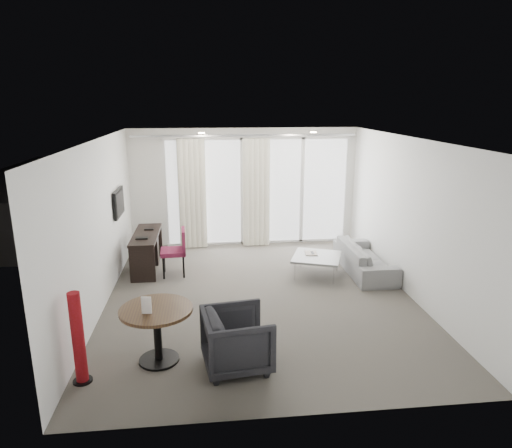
{
  "coord_description": "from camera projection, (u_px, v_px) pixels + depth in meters",
  "views": [
    {
      "loc": [
        -0.83,
        -6.98,
        3.18
      ],
      "look_at": [
        0.0,
        0.6,
        1.1
      ],
      "focal_mm": 32.0,
      "sensor_mm": 36.0,
      "label": 1
    }
  ],
  "objects": [
    {
      "name": "curtain_left",
      "position": [
        192.0,
        194.0,
        9.88
      ],
      "size": [
        0.6,
        0.2,
        2.38
      ],
      "primitive_type": null,
      "color": "white",
      "rests_on": "ground"
    },
    {
      "name": "magazine",
      "position": [
        311.0,
        255.0,
        8.6
      ],
      "size": [
        0.23,
        0.28,
        0.01
      ],
      "primitive_type": null,
      "rotation": [
        0.0,
        0.0,
        -0.11
      ],
      "color": "gray",
      "rests_on": "coffee_table"
    },
    {
      "name": "window_panel",
      "position": [
        258.0,
        191.0,
        10.19
      ],
      "size": [
        4.0,
        0.02,
        2.38
      ],
      "primitive_type": null,
      "color": "white",
      "rests_on": "ground"
    },
    {
      "name": "ceiling",
      "position": [
        260.0,
        139.0,
        6.93
      ],
      "size": [
        5.0,
        6.0,
        0.0
      ],
      "primitive_type": "cube",
      "color": "white",
      "rests_on": "ground"
    },
    {
      "name": "terrace_slab",
      "position": [
        251.0,
        227.0,
        11.98
      ],
      "size": [
        5.6,
        3.0,
        0.12
      ],
      "primitive_type": "cube",
      "color": "#4D4D50",
      "rests_on": "ground"
    },
    {
      "name": "round_table",
      "position": [
        158.0,
        335.0,
        5.66
      ],
      "size": [
        0.96,
        0.96,
        0.72
      ],
      "primitive_type": null,
      "rotation": [
        0.0,
        0.0,
        0.08
      ],
      "color": "#3F2917",
      "rests_on": "floor"
    },
    {
      "name": "coffee_table",
      "position": [
        316.0,
        266.0,
        8.51
      ],
      "size": [
        1.09,
        1.09,
        0.38
      ],
      "primitive_type": null,
      "rotation": [
        0.0,
        0.0,
        -0.36
      ],
      "color": "gray",
      "rests_on": "floor"
    },
    {
      "name": "rattan_table",
      "position": [
        279.0,
        220.0,
        11.4
      ],
      "size": [
        0.57,
        0.57,
        0.55
      ],
      "primitive_type": null,
      "rotation": [
        0.0,
        0.0,
        -0.05
      ],
      "color": "#533721",
      "rests_on": "terrace_slab"
    },
    {
      "name": "downlight_a",
      "position": [
        201.0,
        133.0,
        8.37
      ],
      "size": [
        0.12,
        0.12,
        0.02
      ],
      "primitive_type": "cylinder",
      "color": "#FFE0B2",
      "rests_on": "ceiling"
    },
    {
      "name": "wall_left",
      "position": [
        99.0,
        226.0,
        7.01
      ],
      "size": [
        0.0,
        6.0,
        2.6
      ],
      "primitive_type": "cube",
      "color": "silver",
      "rests_on": "ground"
    },
    {
      "name": "rattan_chair_b",
      "position": [
        302.0,
        206.0,
        12.17
      ],
      "size": [
        0.75,
        0.75,
        0.9
      ],
      "primitive_type": null,
      "rotation": [
        0.0,
        0.0,
        0.25
      ],
      "color": "#533721",
      "rests_on": "terrace_slab"
    },
    {
      "name": "desk_chair",
      "position": [
        173.0,
        252.0,
        8.47
      ],
      "size": [
        0.51,
        0.48,
        0.89
      ],
      "primitive_type": null,
      "rotation": [
        0.0,
        0.0,
        0.06
      ],
      "color": "maroon",
      "rests_on": "floor"
    },
    {
      "name": "remote",
      "position": [
        312.0,
        255.0,
        8.59
      ],
      "size": [
        0.05,
        0.14,
        0.02
      ],
      "primitive_type": null,
      "rotation": [
        0.0,
        0.0,
        -0.04
      ],
      "color": "black",
      "rests_on": "coffee_table"
    },
    {
      "name": "floor",
      "position": [
        260.0,
        297.0,
        7.61
      ],
      "size": [
        5.0,
        6.0,
        0.0
      ],
      "primitive_type": "cube",
      "color": "#524D46",
      "rests_on": "ground"
    },
    {
      "name": "curtain_right",
      "position": [
        256.0,
        193.0,
        10.03
      ],
      "size": [
        0.6,
        0.2,
        2.38
      ],
      "primitive_type": null,
      "color": "white",
      "rests_on": "ground"
    },
    {
      "name": "sofa",
      "position": [
        365.0,
        258.0,
        8.68
      ],
      "size": [
        0.72,
        1.83,
        0.54
      ],
      "primitive_type": "imported",
      "rotation": [
        0.0,
        0.0,
        1.57
      ],
      "color": "gray",
      "rests_on": "floor"
    },
    {
      "name": "wall_front",
      "position": [
        296.0,
        301.0,
        4.4
      ],
      "size": [
        5.0,
        0.0,
        2.6
      ],
      "primitive_type": "cube",
      "color": "silver",
      "rests_on": "ground"
    },
    {
      "name": "downlight_b",
      "position": [
        313.0,
        132.0,
        8.59
      ],
      "size": [
        0.12,
        0.12,
        0.02
      ],
      "primitive_type": "cylinder",
      "color": "#FFE0B2",
      "rests_on": "ceiling"
    },
    {
      "name": "curtain_track",
      "position": [
        245.0,
        135.0,
        9.68
      ],
      "size": [
        4.8,
        0.04,
        0.04
      ],
      "primitive_type": null,
      "color": "#B2B2B7",
      "rests_on": "ceiling"
    },
    {
      "name": "balustrade",
      "position": [
        246.0,
        196.0,
        13.22
      ],
      "size": [
        5.5,
        0.06,
        1.05
      ],
      "primitive_type": null,
      "color": "#B2B2B7",
      "rests_on": "terrace_slab"
    },
    {
      "name": "menu_card",
      "position": [
        147.0,
        313.0,
        5.43
      ],
      "size": [
        0.12,
        0.03,
        0.21
      ],
      "primitive_type": null,
      "rotation": [
        0.0,
        0.0,
        -0.12
      ],
      "color": "white",
      "rests_on": "round_table"
    },
    {
      "name": "tub_armchair",
      "position": [
        237.0,
        340.0,
        5.53
      ],
      "size": [
        0.9,
        0.89,
        0.73
      ],
      "primitive_type": "imported",
      "rotation": [
        0.0,
        0.0,
        1.71
      ],
      "color": "black",
      "rests_on": "floor"
    },
    {
      "name": "rattan_chair_a",
      "position": [
        285.0,
        214.0,
        11.37
      ],
      "size": [
        0.66,
        0.66,
        0.84
      ],
      "primitive_type": null,
      "rotation": [
        0.0,
        0.0,
        0.16
      ],
      "color": "#533721",
      "rests_on": "terrace_slab"
    },
    {
      "name": "wall_right",
      "position": [
        410.0,
        218.0,
        7.53
      ],
      "size": [
        0.0,
        6.0,
        2.6
      ],
      "primitive_type": "cube",
      "color": "silver",
      "rests_on": "ground"
    },
    {
      "name": "tv",
      "position": [
        119.0,
        203.0,
        8.39
      ],
      "size": [
        0.05,
        0.8,
        0.5
      ],
      "primitive_type": null,
      "color": "black",
      "rests_on": "wall_left"
    },
    {
      "name": "red_lamp",
      "position": [
        78.0,
        338.0,
        5.18
      ],
      "size": [
        0.29,
        0.29,
        1.12
      ],
      "primitive_type": "cylinder",
      "rotation": [
        0.0,
        0.0,
        0.38
      ],
      "color": "maroon",
      "rests_on": "floor"
    },
    {
      "name": "window_frame",
      "position": [
        258.0,
        192.0,
        10.18
      ],
      "size": [
        4.1,
        0.06,
        2.44
      ],
      "primitive_type": null,
      "color": "white",
      "rests_on": "ground"
    },
    {
      "name": "desk",
      "position": [
        147.0,
        251.0,
        8.81
      ],
      "size": [
        0.47,
        1.5,
        0.7
      ],
      "primitive_type": null,
      "color": "black",
      "rests_on": "floor"
    }
  ]
}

